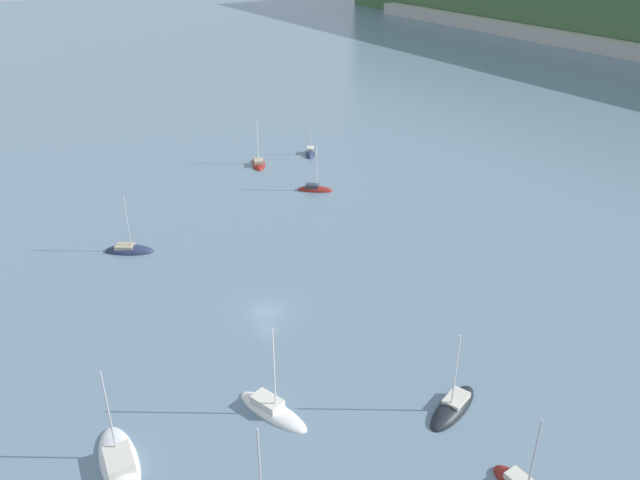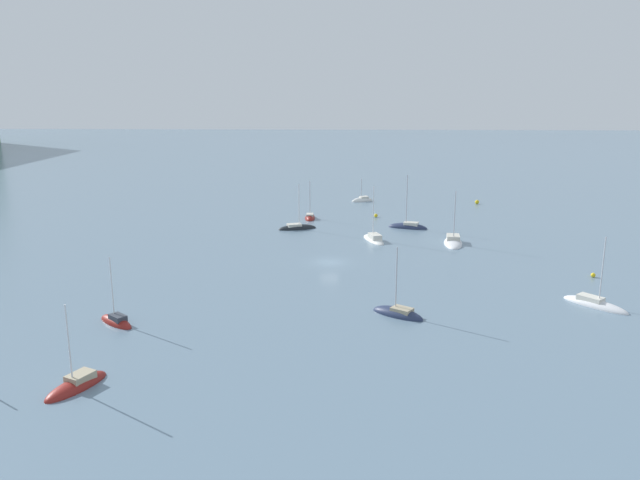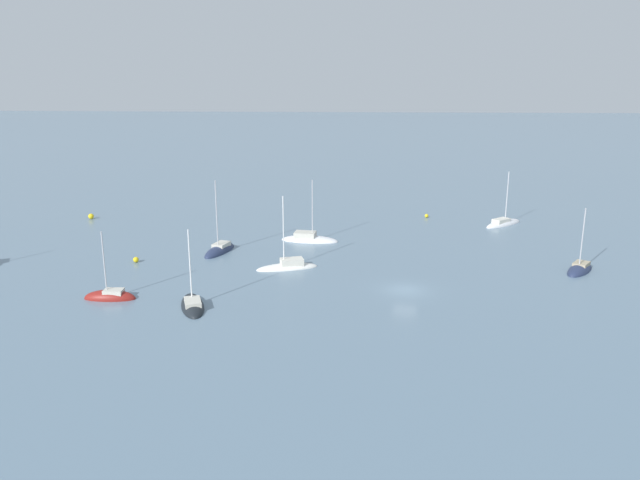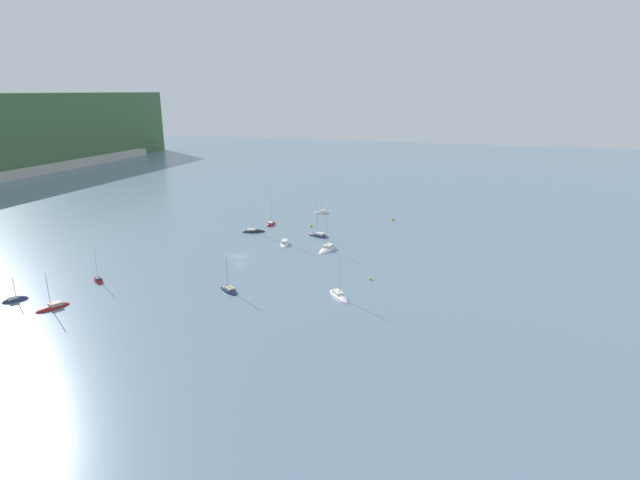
% 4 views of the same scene
% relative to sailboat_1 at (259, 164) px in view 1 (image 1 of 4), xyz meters
% --- Properties ---
extents(ground_plane, '(600.00, 600.00, 0.00)m').
position_rel_sailboat_1_xyz_m(ground_plane, '(39.26, -20.21, -0.10)').
color(ground_plane, slate).
extents(sailboat_1, '(6.52, 4.61, 8.15)m').
position_rel_sailboat_1_xyz_m(sailboat_1, '(0.00, 0.00, 0.00)').
color(sailboat_1, maroon).
rests_on(sailboat_1, ground_plane).
extents(sailboat_2, '(5.33, 6.32, 8.54)m').
position_rel_sailboat_1_xyz_m(sailboat_2, '(18.09, -28.20, -0.03)').
color(sailboat_2, '#232D4C').
rests_on(sailboat_2, ground_plane).
extents(sailboat_3, '(8.33, 3.84, 9.35)m').
position_rel_sailboat_1_xyz_m(sailboat_3, '(51.20, -39.82, 0.03)').
color(sailboat_3, silver).
rests_on(sailboat_3, ground_plane).
extents(sailboat_5, '(4.78, 4.03, 5.88)m').
position_rel_sailboat_1_xyz_m(sailboat_5, '(0.54, 10.02, -0.00)').
color(sailboat_5, '#232D4C').
rests_on(sailboat_5, ground_plane).
extents(sailboat_6, '(4.35, 7.22, 8.76)m').
position_rel_sailboat_1_xyz_m(sailboat_6, '(61.01, -13.95, -0.02)').
color(sailboat_6, black).
rests_on(sailboat_6, ground_plane).
extents(sailboat_7, '(4.82, 5.24, 7.94)m').
position_rel_sailboat_1_xyz_m(sailboat_7, '(14.56, 1.90, 0.01)').
color(sailboat_7, maroon).
rests_on(sailboat_7, ground_plane).
extents(sailboat_8, '(7.79, 4.35, 9.49)m').
position_rel_sailboat_1_xyz_m(sailboat_8, '(52.82, -27.16, 0.05)').
color(sailboat_8, white).
rests_on(sailboat_8, ground_plane).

